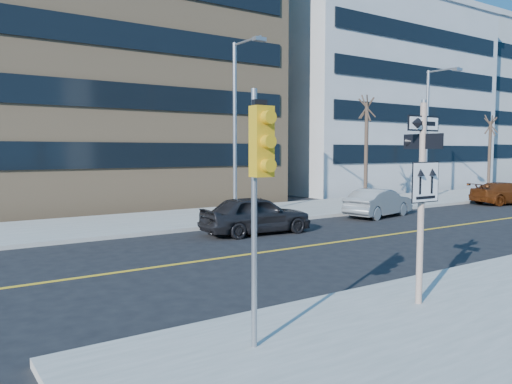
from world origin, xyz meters
TOP-DOWN VIEW (x-y plane):
  - ground at (0.00, 0.00)m, footprint 120.00×120.00m
  - far_sidewalk at (18.00, 12.00)m, footprint 66.00×6.00m
  - road_centerline at (12.00, 4.00)m, footprint 40.00×0.14m
  - sign_pole at (0.00, -2.51)m, footprint 0.92×0.92m
  - traffic_signal at (-4.00, -2.66)m, footprint 0.32×0.45m
  - parked_car_a at (2.54, 7.10)m, footprint 2.09×4.52m
  - parked_car_b at (10.33, 7.89)m, footprint 2.27×4.39m
  - parked_car_d at (21.13, 7.51)m, footprint 3.09×4.95m
  - streetlight_a at (4.00, 10.76)m, footprint 0.55×2.25m
  - streetlight_b at (18.00, 10.76)m, footprint 0.55×2.25m
  - street_tree_west at (13.00, 11.30)m, footprint 1.80×1.80m
  - street_tree_east at (26.00, 11.60)m, footprint 1.80×1.80m
  - building_brick at (2.00, 25.00)m, footprint 18.00×18.00m
  - building_grey_mid at (24.00, 24.00)m, footprint 20.00×16.00m
  - building_grey_far at (45.00, 27.00)m, footprint 18.00×18.00m

SIDE VIEW (x-z plane):
  - ground at x=0.00m, z-range 0.00..0.00m
  - road_centerline at x=12.00m, z-range 0.00..0.01m
  - far_sidewalk at x=18.00m, z-range 0.00..0.15m
  - parked_car_d at x=21.13m, z-range 0.00..1.34m
  - parked_car_b at x=10.33m, z-range 0.00..1.38m
  - parked_car_a at x=2.54m, z-range 0.00..1.50m
  - sign_pole at x=0.00m, z-range 0.41..4.47m
  - traffic_signal at x=-4.00m, z-range 1.03..5.03m
  - streetlight_a at x=4.00m, z-range 0.76..8.76m
  - streetlight_b at x=18.00m, z-range 0.76..8.76m
  - street_tree_east at x=26.00m, z-range 2.07..7.82m
  - street_tree_west at x=13.00m, z-range 2.35..8.70m
  - building_grey_mid at x=24.00m, z-range 0.00..15.00m
  - building_grey_far at x=45.00m, z-range 0.00..16.00m
  - building_brick at x=2.00m, z-range 0.00..18.00m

